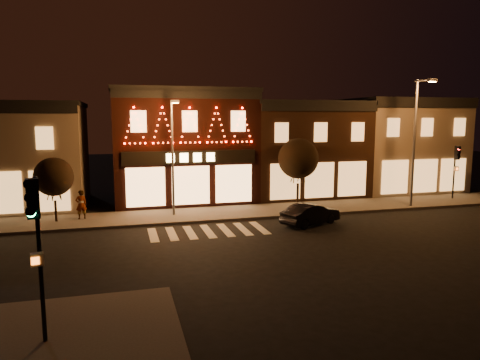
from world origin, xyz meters
name	(u,v)px	position (x,y,z in m)	size (l,w,h in m)	color
ground	(225,252)	(0.00, 0.00, 0.00)	(120.00, 120.00, 0.00)	black
sidewalk_far	(226,213)	(2.00, 8.00, 0.07)	(44.00, 4.00, 0.15)	#47423D
sidewalk_near	(52,351)	(-6.50, -7.50, 0.07)	(7.00, 7.00, 0.15)	#47423D
building_pulp	(182,145)	(0.00, 13.98, 4.16)	(10.20, 8.34, 8.30)	black
building_right_a	(299,148)	(9.50, 13.99, 3.76)	(9.20, 8.28, 7.50)	#382013
building_right_b	(395,145)	(18.50, 13.99, 3.91)	(9.20, 8.28, 7.80)	#7E6C59
traffic_signal_near	(36,228)	(-6.76, -7.17, 3.38)	(0.37, 0.48, 4.58)	black
traffic_signal_far	(456,161)	(19.77, 8.11, 3.01)	(0.32, 0.45, 4.01)	black
streetlamp_mid	(173,149)	(-1.39, 7.87, 4.36)	(0.46, 1.64, 7.17)	#59595E
streetlamp_right	(417,133)	(14.87, 6.35, 5.21)	(0.57, 1.98, 8.62)	#59595E
tree_left	(54,177)	(-8.35, 8.11, 2.81)	(2.28, 2.28, 3.81)	black
tree_right	(298,159)	(7.37, 8.93, 3.43)	(2.80, 2.80, 4.68)	black
dark_sedan	(311,214)	(6.13, 3.95, 0.64)	(1.35, 3.86, 1.27)	black
pedestrian	(81,204)	(-6.94, 8.40, 1.04)	(0.65, 0.42, 1.77)	gray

